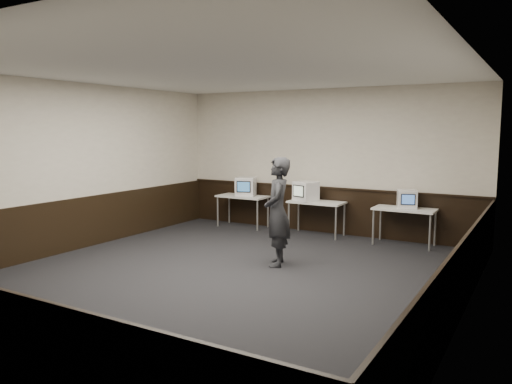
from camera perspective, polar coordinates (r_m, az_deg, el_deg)
floor at (r=8.01m, az=-3.60°, el=-9.60°), size 8.00×8.00×0.00m
ceiling at (r=7.72m, az=-3.79°, el=13.78°), size 8.00×8.00×0.00m
back_wall at (r=11.23m, az=7.81°, el=3.48°), size 7.00×0.00×7.00m
left_wall at (r=10.08m, az=-20.44°, el=2.68°), size 0.00×8.00×8.00m
right_wall at (r=6.44m, az=23.07°, el=0.27°), size 0.00×8.00×8.00m
wainscot_back at (r=11.34m, az=7.68°, el=-2.08°), size 6.98×0.04×1.00m
wainscot_left at (r=10.20m, az=-20.10°, el=-3.49°), size 0.04×7.98×1.00m
wainscot_right at (r=6.66m, az=22.43°, el=-9.15°), size 0.04×7.98×1.00m
wainscot_rail at (r=11.25m, az=7.69°, el=0.52°), size 6.98×0.06×0.04m
desk_left at (r=11.84m, az=-1.54°, el=-0.75°), size 1.20×0.60×0.75m
desk_center at (r=10.96m, az=6.93°, el=-1.44°), size 1.20×0.60×0.75m
desk_right at (r=10.37m, az=16.61°, el=-2.18°), size 1.20×0.60×0.75m
emac_left at (r=11.75m, az=-1.18°, el=0.63°), size 0.57×0.58×0.44m
emac_center at (r=10.98m, az=5.70°, el=0.09°), size 0.55×0.57×0.43m
emac_right at (r=10.36m, az=16.87°, el=-0.78°), size 0.47×0.48×0.36m
person at (r=8.45m, az=2.47°, el=-2.27°), size 0.68×0.80×1.85m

